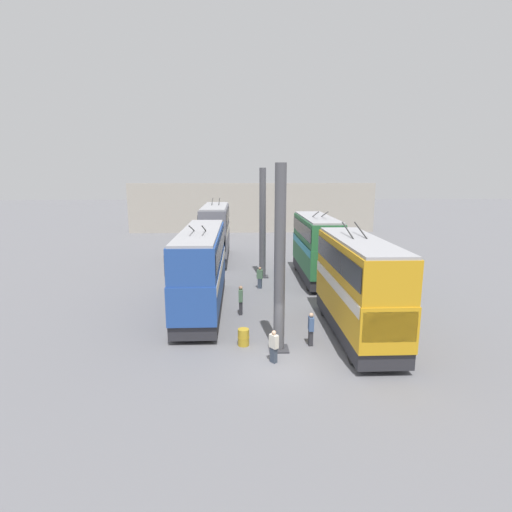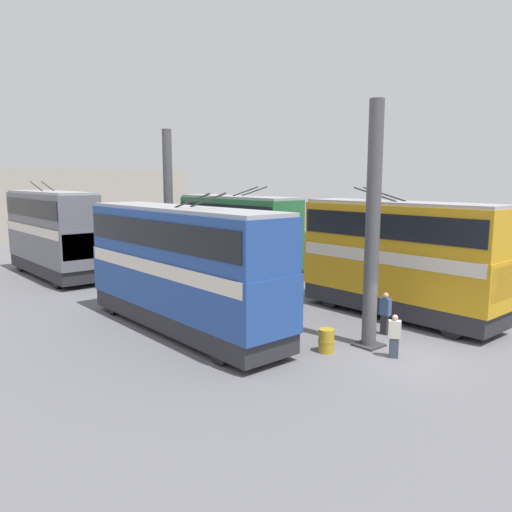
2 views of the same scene
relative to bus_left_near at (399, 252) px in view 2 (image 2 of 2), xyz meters
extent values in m
plane|color=slate|center=(-3.31, 4.27, -2.95)|extent=(240.00, 240.00, 0.00)
cube|color=#A8A093|center=(38.68, 4.27, 0.65)|extent=(0.50, 36.00, 7.19)
cylinder|color=#4C4C51|center=(-1.63, 4.27, 1.53)|extent=(0.53, 0.53, 8.95)
cube|color=#333338|center=(-1.63, 4.27, -2.91)|extent=(0.95, 0.95, 0.08)
cylinder|color=#4C4C51|center=(12.52, 4.27, 1.53)|extent=(0.53, 0.53, 8.95)
cube|color=#333338|center=(12.52, 4.27, -2.91)|extent=(0.95, 0.95, 0.08)
cylinder|color=black|center=(-3.23, -1.05, -2.46)|extent=(0.98, 0.30, 0.98)
cylinder|color=black|center=(-3.23, 1.05, -2.46)|extent=(0.98, 0.30, 0.98)
cylinder|color=black|center=(3.06, -1.05, -2.46)|extent=(0.98, 0.30, 0.98)
cylinder|color=black|center=(3.06, 1.05, -2.46)|extent=(0.98, 0.30, 0.98)
cube|color=#28282D|center=(0.01, 0.00, -2.29)|extent=(9.10, 2.45, 0.77)
cube|color=gold|center=(0.01, 0.00, -0.87)|extent=(9.29, 2.50, 2.07)
cube|color=silver|center=(0.01, 0.00, -0.11)|extent=(9.01, 2.54, 0.55)
cube|color=gold|center=(0.01, 0.00, 1.14)|extent=(9.20, 2.42, 1.95)
cube|color=black|center=(0.01, 0.00, 1.24)|extent=(8.92, 2.51, 1.07)
cube|color=#9E9EA3|center=(0.01, 0.00, 2.19)|extent=(9.10, 2.25, 0.14)
cube|color=black|center=(-4.57, 0.00, -0.66)|extent=(0.12, 2.30, 1.33)
cylinder|color=#282828|center=(1.17, -0.35, 2.55)|extent=(2.35, 0.07, 0.65)
cylinder|color=#282828|center=(1.17, 0.35, 2.55)|extent=(2.35, 0.07, 0.65)
cylinder|color=black|center=(14.76, -1.05, -2.42)|extent=(1.05, 0.30, 1.05)
cylinder|color=black|center=(14.76, 1.05, -2.42)|extent=(1.05, 0.30, 1.05)
cylinder|color=black|center=(8.54, -1.05, -2.42)|extent=(1.05, 0.30, 1.05)
cylinder|color=black|center=(8.54, 1.05, -2.42)|extent=(1.05, 0.30, 1.05)
cube|color=#28282D|center=(11.55, 0.00, -2.27)|extent=(9.03, 2.45, 0.79)
cube|color=#286B3D|center=(11.55, 0.00, -0.80)|extent=(9.22, 2.50, 2.14)
cube|color=teal|center=(11.55, 0.00, -0.01)|extent=(8.94, 2.54, 0.55)
cube|color=#286B3D|center=(11.55, 0.00, 1.17)|extent=(9.13, 2.42, 1.80)
cube|color=black|center=(11.55, 0.00, 1.26)|extent=(8.85, 2.51, 0.99)
cube|color=#9E9EA3|center=(11.55, 0.00, 2.14)|extent=(9.03, 2.25, 0.14)
cube|color=black|center=(16.10, 0.00, -0.59)|extent=(0.12, 2.30, 1.37)
cylinder|color=#282828|center=(10.39, -0.35, 2.50)|extent=(2.35, 0.07, 0.65)
cylinder|color=#282828|center=(10.39, 0.35, 2.50)|extent=(2.35, 0.07, 0.65)
cylinder|color=black|center=(8.79, 7.50, -2.50)|extent=(0.90, 0.30, 0.90)
cylinder|color=black|center=(8.79, 9.60, -2.50)|extent=(0.90, 0.30, 0.90)
cylinder|color=black|center=(0.47, 7.50, -2.50)|extent=(0.90, 0.30, 0.90)
cylinder|color=black|center=(0.47, 9.60, -2.50)|extent=(0.90, 0.30, 0.90)
cube|color=#28282D|center=(4.53, 8.55, -2.32)|extent=(11.10, 2.45, 0.75)
cube|color=#234793|center=(4.53, 8.55, -0.92)|extent=(11.32, 2.50, 2.04)
cube|color=silver|center=(4.53, 8.55, -0.18)|extent=(10.98, 2.54, 0.55)
cube|color=#234793|center=(4.53, 8.55, 1.05)|extent=(11.21, 2.42, 1.90)
cube|color=black|center=(4.53, 8.55, 1.15)|extent=(10.87, 2.51, 1.05)
cube|color=#9E9EA3|center=(4.53, 8.55, 2.07)|extent=(11.10, 2.25, 0.14)
cube|color=black|center=(10.13, 8.55, -0.72)|extent=(0.12, 2.30, 1.31)
cylinder|color=#282828|center=(3.11, 8.20, 2.43)|extent=(2.35, 0.07, 0.65)
cylinder|color=#282828|center=(3.11, 8.90, 2.43)|extent=(2.35, 0.07, 0.65)
cylinder|color=black|center=(16.02, 7.50, -2.41)|extent=(1.08, 0.30, 1.08)
cylinder|color=black|center=(16.02, 9.60, -2.41)|extent=(1.08, 0.30, 1.08)
cylinder|color=black|center=(23.04, 7.50, -2.41)|extent=(1.08, 0.30, 1.08)
cylinder|color=black|center=(23.04, 9.60, -2.41)|extent=(1.08, 0.30, 1.08)
cube|color=#28282D|center=(19.63, 8.55, -2.25)|extent=(9.81, 2.45, 0.79)
cube|color=slate|center=(19.63, 8.55, -0.71)|extent=(10.01, 2.50, 2.29)
cube|color=silver|center=(19.63, 8.55, 0.16)|extent=(9.71, 2.54, 0.55)
cube|color=slate|center=(19.63, 8.55, 1.39)|extent=(9.91, 2.42, 1.91)
cube|color=black|center=(19.63, 8.55, 1.49)|extent=(9.61, 2.51, 1.05)
cube|color=#9E9EA3|center=(19.63, 8.55, 2.42)|extent=(9.81, 2.25, 0.14)
cube|color=black|center=(14.68, 8.55, -0.48)|extent=(0.12, 2.30, 1.47)
cylinder|color=#282828|center=(20.88, 8.20, 2.78)|extent=(2.35, 0.07, 0.65)
cylinder|color=#282828|center=(20.88, 8.90, 2.78)|extent=(2.35, 0.07, 0.65)
cube|color=#384251|center=(9.13, 4.66, -2.56)|extent=(0.28, 0.35, 0.77)
cube|color=#4C7051|center=(9.13, 4.66, -1.85)|extent=(0.36, 0.47, 0.67)
sphere|color=#A37A5B|center=(9.13, 4.66, -1.41)|extent=(0.22, 0.22, 0.22)
cube|color=#384251|center=(-2.96, 4.63, -2.59)|extent=(0.36, 0.34, 0.72)
cube|color=beige|center=(-2.96, 4.63, -1.92)|extent=(0.48, 0.45, 0.62)
sphere|color=tan|center=(-2.96, 4.63, -1.51)|extent=(0.20, 0.20, 0.20)
cube|color=#2D2D33|center=(-1.18, 2.62, -2.55)|extent=(0.30, 0.20, 0.80)
cube|color=#3D5684|center=(-1.18, 2.62, -1.81)|extent=(0.42, 0.24, 0.69)
sphere|color=tan|center=(-1.18, 2.62, -1.35)|extent=(0.22, 0.22, 0.22)
cube|color=#2D2D33|center=(3.43, 6.11, -2.52)|extent=(0.31, 0.22, 0.85)
cube|color=#4C7051|center=(3.43, 6.11, -1.73)|extent=(0.43, 0.26, 0.74)
sphere|color=#A37A5B|center=(3.43, 6.11, -1.24)|extent=(0.24, 0.24, 0.24)
cylinder|color=#B28E23|center=(-1.05, 5.99, -2.52)|extent=(0.56, 0.56, 0.86)
cylinder|color=#B28E23|center=(-1.05, 5.99, -2.52)|extent=(0.59, 0.59, 0.04)
camera|label=1|loc=(-19.81, 6.13, 5.49)|focal=28.00mm
camera|label=2|loc=(-12.47, 19.16, 3.23)|focal=35.00mm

